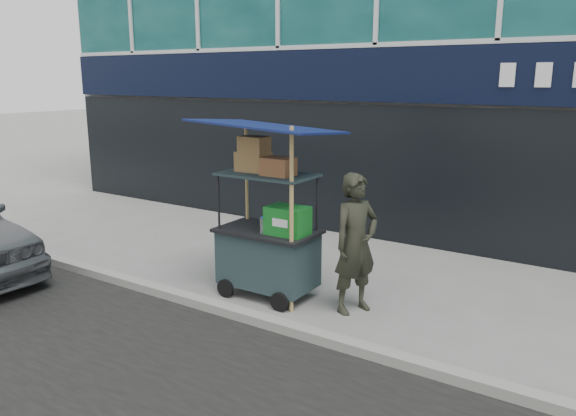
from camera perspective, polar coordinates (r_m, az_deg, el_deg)
The scene contains 4 objects.
ground at distance 7.26m, azimuth -5.31°, elevation -10.19°, with size 80.00×80.00×0.00m, color slate.
curb at distance 7.09m, azimuth -6.34°, elevation -10.26°, with size 80.00×0.18×0.12m, color gray.
vendor_cart at distance 7.40m, azimuth -1.98°, elevation -2.85°, with size 1.77×1.26×2.36m.
vendor_man at distance 6.94m, azimuth 6.90°, elevation -3.62°, with size 0.64×0.42×1.75m, color black.
Camera 1 is at (4.21, -5.17, 2.87)m, focal length 35.00 mm.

